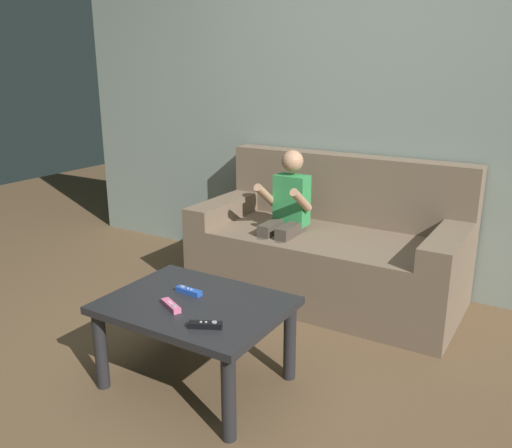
% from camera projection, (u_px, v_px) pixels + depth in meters
% --- Properties ---
extents(ground_plane, '(9.98, 9.98, 0.00)m').
position_uv_depth(ground_plane, '(217.00, 414.00, 2.33)').
color(ground_plane, brown).
extents(wall_back, '(4.99, 0.05, 2.50)m').
position_uv_depth(wall_back, '(375.00, 98.00, 3.46)').
color(wall_back, gray).
rests_on(wall_back, ground).
extents(couch, '(1.68, 0.80, 0.89)m').
position_uv_depth(couch, '(329.00, 250.00, 3.46)').
color(couch, '#75604C').
rests_on(couch, ground).
extents(person_seated_on_couch, '(0.30, 0.37, 0.95)m').
position_uv_depth(person_seated_on_couch, '(285.00, 215.00, 3.36)').
color(person_seated_on_couch, '#4C4238').
rests_on(person_seated_on_couch, ground).
extents(coffee_table, '(0.81, 0.62, 0.42)m').
position_uv_depth(coffee_table, '(196.00, 315.00, 2.47)').
color(coffee_table, '#232326').
rests_on(coffee_table, ground).
extents(game_remote_blue_near_edge, '(0.14, 0.04, 0.03)m').
position_uv_depth(game_remote_blue_near_edge, '(189.00, 291.00, 2.53)').
color(game_remote_blue_near_edge, blue).
rests_on(game_remote_blue_near_edge, coffee_table).
extents(game_remote_black_center, '(0.14, 0.10, 0.03)m').
position_uv_depth(game_remote_black_center, '(205.00, 325.00, 2.20)').
color(game_remote_black_center, black).
rests_on(game_remote_black_center, coffee_table).
extents(game_remote_pink_far_corner, '(0.14, 0.09, 0.03)m').
position_uv_depth(game_remote_pink_far_corner, '(171.00, 306.00, 2.38)').
color(game_remote_pink_far_corner, pink).
rests_on(game_remote_pink_far_corner, coffee_table).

